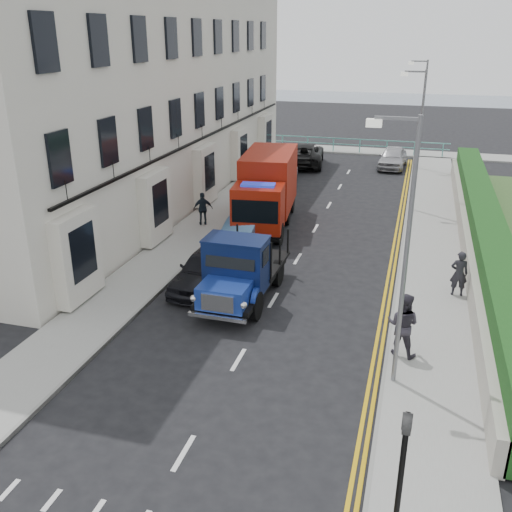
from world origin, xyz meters
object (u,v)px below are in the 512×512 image
at_px(lamp_mid, 417,134).
at_px(parked_car_front, 207,268).
at_px(lamp_far, 421,109).
at_px(bedford_lorry, 238,274).
at_px(lamp_near, 402,242).
at_px(red_lorry, 267,188).
at_px(pedestrian_east_near, 459,273).

distance_m(lamp_mid, parked_car_front, 13.78).
height_order(lamp_far, bedford_lorry, lamp_far).
bearing_deg(lamp_near, lamp_far, 90.00).
bearing_deg(lamp_mid, parked_car_front, -120.42).
distance_m(lamp_mid, red_lorry, 8.02).
bearing_deg(lamp_far, lamp_near, -90.00).
relative_size(parked_car_front, pedestrian_east_near, 2.56).
xyz_separation_m(parked_car_front, pedestrian_east_near, (8.70, 1.49, 0.22)).
height_order(lamp_mid, pedestrian_east_near, lamp_mid).
bearing_deg(lamp_far, red_lorry, -114.92).
bearing_deg(bedford_lorry, pedestrian_east_near, 20.58).
bearing_deg(parked_car_front, lamp_near, -30.35).
xyz_separation_m(lamp_far, bedford_lorry, (-5.25, -22.64, -2.88)).
distance_m(lamp_mid, pedestrian_east_near, 10.68).
height_order(lamp_mid, bedford_lorry, lamp_mid).
distance_m(lamp_near, bedford_lorry, 6.87).
height_order(lamp_near, pedestrian_east_near, lamp_near).
bearing_deg(pedestrian_east_near, red_lorry, -39.42).
bearing_deg(bedford_lorry, lamp_mid, 68.18).
relative_size(lamp_mid, red_lorry, 1.05).
distance_m(lamp_near, lamp_far, 26.00).
bearing_deg(red_lorry, parked_car_front, -98.38).
height_order(red_lorry, parked_car_front, red_lorry).
bearing_deg(bedford_lorry, lamp_near, -31.88).
xyz_separation_m(lamp_near, lamp_mid, (0.00, 16.00, 0.00)).
xyz_separation_m(lamp_far, parked_car_front, (-6.78, -21.54, -3.29)).
xyz_separation_m(bedford_lorry, parked_car_front, (-1.53, 1.10, -0.41)).
bearing_deg(lamp_far, bedford_lorry, -103.06).
relative_size(bedford_lorry, red_lorry, 0.78).
height_order(lamp_near, parked_car_front, lamp_near).
xyz_separation_m(lamp_near, bedford_lorry, (-5.25, 3.36, -2.88)).
bearing_deg(lamp_mid, bedford_lorry, -112.56).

